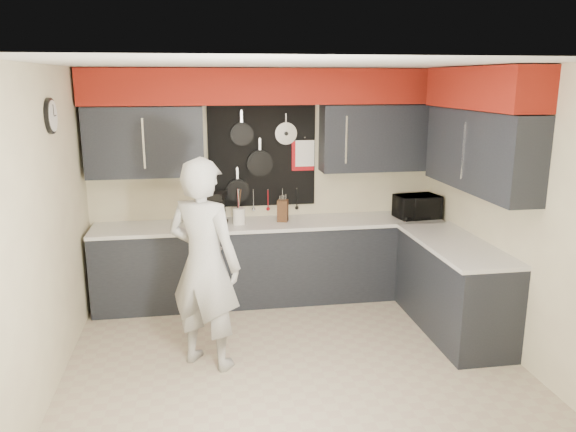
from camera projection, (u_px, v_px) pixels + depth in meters
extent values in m
plane|color=#B0A589|center=(292.00, 358.00, 5.12)|extent=(4.00, 4.00, 0.00)
cube|color=beige|center=(267.00, 184.00, 6.49)|extent=(4.00, 0.01, 2.60)
cube|color=black|center=(145.00, 142.00, 6.00)|extent=(1.24, 0.32, 0.75)
cube|color=black|center=(379.00, 138.00, 6.41)|extent=(1.34, 0.32, 0.75)
cube|color=maroon|center=(268.00, 87.00, 6.06)|extent=(3.94, 0.36, 0.38)
cube|color=black|center=(262.00, 156.00, 6.39)|extent=(1.22, 0.03, 1.15)
cylinder|color=black|center=(242.00, 134.00, 6.25)|extent=(0.26, 0.04, 0.26)
cylinder|color=black|center=(260.00, 163.00, 6.37)|extent=(0.30, 0.04, 0.30)
cylinder|color=black|center=(238.00, 191.00, 6.40)|extent=(0.27, 0.04, 0.27)
cylinder|color=silver|center=(286.00, 133.00, 6.34)|extent=(0.25, 0.02, 0.25)
cube|color=#A90D13|center=(303.00, 156.00, 6.45)|extent=(0.26, 0.01, 0.34)
cube|color=white|center=(305.00, 153.00, 6.43)|extent=(0.22, 0.01, 0.30)
cylinder|color=silver|center=(224.00, 200.00, 6.41)|extent=(0.01, 0.01, 0.20)
cylinder|color=silver|center=(239.00, 200.00, 6.44)|extent=(0.01, 0.01, 0.20)
cylinder|color=silver|center=(253.00, 199.00, 6.47)|extent=(0.01, 0.01, 0.20)
cylinder|color=silver|center=(268.00, 199.00, 6.49)|extent=(0.01, 0.01, 0.20)
cylinder|color=silver|center=(282.00, 198.00, 6.52)|extent=(0.01, 0.01, 0.20)
cylinder|color=silver|center=(297.00, 198.00, 6.55)|extent=(0.01, 0.01, 0.20)
cube|color=beige|center=(507.00, 212.00, 5.13)|extent=(0.01, 3.50, 2.60)
cube|color=black|center=(480.00, 151.00, 5.27)|extent=(0.32, 1.70, 0.75)
cube|color=maroon|center=(483.00, 88.00, 5.13)|extent=(0.36, 1.70, 0.38)
cube|color=beige|center=(47.00, 230.00, 4.50)|extent=(0.01, 3.50, 2.60)
cylinder|color=black|center=(50.00, 116.00, 4.67)|extent=(0.04, 0.30, 0.30)
cylinder|color=white|center=(53.00, 116.00, 4.68)|extent=(0.01, 0.26, 0.26)
cube|color=black|center=(271.00, 262.00, 6.41)|extent=(3.90, 0.60, 0.88)
cube|color=silver|center=(270.00, 224.00, 6.28)|extent=(3.90, 0.63, 0.04)
cube|color=black|center=(453.00, 288.00, 5.62)|extent=(0.60, 1.60, 0.88)
cube|color=silver|center=(455.00, 244.00, 5.51)|extent=(0.63, 1.60, 0.04)
cube|color=black|center=(274.00, 303.00, 6.25)|extent=(3.90, 0.06, 0.10)
imported|color=black|center=(417.00, 207.00, 6.44)|extent=(0.51, 0.38, 0.27)
cube|color=#3A1E12|center=(283.00, 211.00, 6.29)|extent=(0.14, 0.14, 0.25)
cylinder|color=white|center=(239.00, 216.00, 6.19)|extent=(0.14, 0.14, 0.18)
cube|color=black|center=(217.00, 223.00, 6.18)|extent=(0.26, 0.29, 0.03)
cube|color=black|center=(216.00, 206.00, 6.22)|extent=(0.21, 0.12, 0.33)
cube|color=black|center=(216.00, 195.00, 6.11)|extent=(0.26, 0.29, 0.07)
cylinder|color=black|center=(216.00, 215.00, 6.14)|extent=(0.12, 0.12, 0.15)
imported|color=#B4B4B1|center=(204.00, 264.00, 4.81)|extent=(0.81, 0.75, 1.86)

